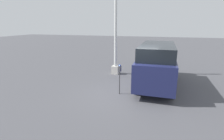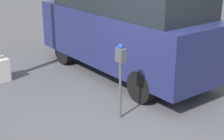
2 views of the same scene
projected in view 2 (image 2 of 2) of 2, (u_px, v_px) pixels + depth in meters
name	position (u px, v px, depth m)	size (l,w,h in m)	color
ground_plane	(130.00, 109.00, 6.85)	(80.00, 80.00, 0.00)	#4C4C51
parking_meter_near	(121.00, 64.00, 6.16)	(0.21, 0.12, 1.45)	#4C4C4C
parked_van	(124.00, 27.00, 8.40)	(5.13, 1.83, 2.24)	navy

